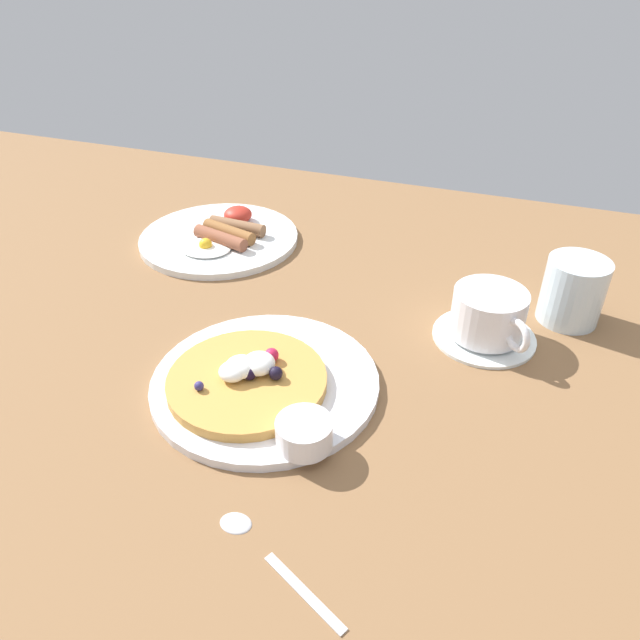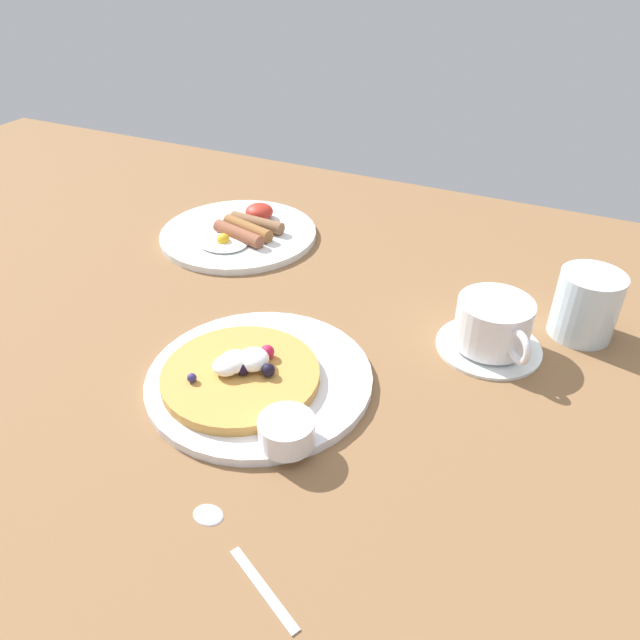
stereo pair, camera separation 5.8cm
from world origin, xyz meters
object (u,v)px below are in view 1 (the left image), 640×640
Objects in this scene: pancake_plate at (265,382)px; coffee_saucer at (484,335)px; teaspoon at (258,545)px; breakfast_plate at (219,238)px; water_glass at (573,291)px; coffee_cup at (489,313)px; syrup_ramekin at (304,433)px.

coffee_saucer is (0.22, 0.17, -0.00)m from pancake_plate.
teaspoon is (-0.14, -0.36, -0.00)m from coffee_saucer.
water_glass reaches higher than breakfast_plate.
pancake_plate is 0.28m from coffee_cup.
coffee_cup is (0.43, -0.12, 0.03)m from breakfast_plate.
breakfast_plate is at bearing 127.68° from syrup_ramekin.
breakfast_plate reaches higher than teaspoon.
coffee_cup reaches higher than coffee_saucer.
coffee_cup is 0.12m from water_glass.
coffee_saucer is 1.49× the size of water_glass.
coffee_cup is at bearing 60.34° from syrup_ramekin.
coffee_saucer is (0.43, -0.12, -0.00)m from breakfast_plate.
syrup_ramekin is 0.47m from breakfast_plate.
syrup_ramekin is at bearing -119.38° from coffee_saucer.
coffee_saucer is at bearing 38.72° from pancake_plate.
teaspoon is at bearing -111.10° from coffee_cup.
syrup_ramekin is at bearing 91.11° from teaspoon.
coffee_cup is at bearing -16.15° from breakfast_plate.
teaspoon is at bearing -117.79° from water_glass.
coffee_cup reaches higher than teaspoon.
water_glass is (0.23, 0.44, 0.04)m from teaspoon.
water_glass is at bearing 62.21° from teaspoon.
pancake_plate is 4.52× the size of syrup_ramekin.
pancake_plate reaches higher than teaspoon.
coffee_saucer is at bearing 60.62° from syrup_ramekin.
coffee_saucer is 0.03m from coffee_cup.
coffee_saucer is 0.13m from water_glass.
pancake_plate is at bearing -141.58° from coffee_cup.
pancake_plate is 0.20m from teaspoon.
pancake_plate is at bearing -140.89° from water_glass.
coffee_saucer is at bearing 132.08° from coffee_cup.
syrup_ramekin is at bearing -45.26° from pancake_plate.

